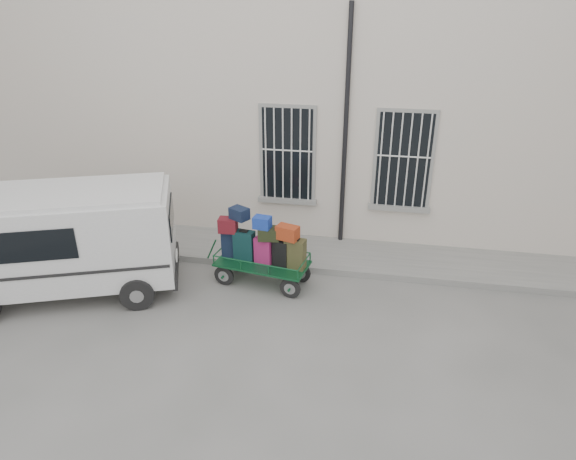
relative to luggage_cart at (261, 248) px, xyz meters
The scene contains 5 objects.
ground 1.26m from the luggage_cart, 53.95° to the right, with size 80.00×80.00×0.00m, color #63635E.
building 5.23m from the luggage_cart, 83.30° to the left, with size 24.00×5.15×6.00m.
sidewalk 1.72m from the luggage_cart, 68.87° to the left, with size 24.00×1.70×0.15m, color slate.
luggage_cart is the anchor object (origin of this frame).
van 4.04m from the luggage_cart, 164.73° to the right, with size 4.79×3.28×2.24m.
Camera 1 is at (1.75, -8.61, 5.80)m, focal length 32.00 mm.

